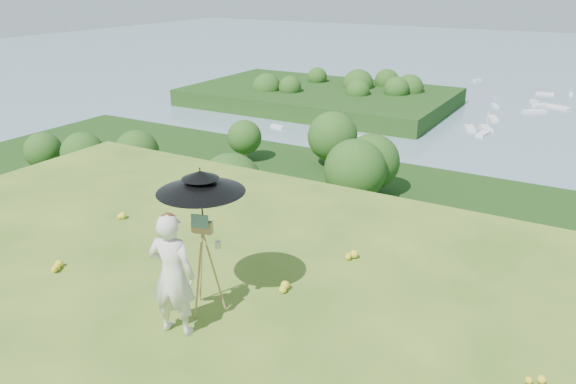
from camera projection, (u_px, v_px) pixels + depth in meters
The scene contains 11 objects.
ground at pixel (83, 357), 6.81m from camera, with size 14.00×14.00×0.00m, color #3C661D.
shoreline_tier at pixel (532, 277), 80.37m from camera, with size 170.00×28.00×8.00m, color gray.
peninsula at pixel (320, 89), 177.49m from camera, with size 90.00×60.00×12.00m, color #14350E, non-canonical shape.
slope_trees at pixel (495, 263), 40.49m from camera, with size 110.00×50.00×6.00m, color #1C4715, non-canonical shape.
harbor_town at pixel (539, 236), 78.03m from camera, with size 110.00×22.00×5.00m, color silver, non-canonical shape.
moored_boats at pixel (531, 123), 154.86m from camera, with size 140.00×140.00×0.70m, color white, non-canonical shape.
wildflowers at pixel (98, 342), 6.99m from camera, with size 10.00×10.50×0.12m, color yellow, non-canonical shape.
painter at pixel (172, 275), 7.02m from camera, with size 0.61×0.40×1.67m, color beige.
field_easel at pixel (204, 262), 7.55m from camera, with size 0.55×0.55×1.45m, color olive, non-canonical shape.
sun_umbrella at pixel (202, 199), 7.25m from camera, with size 1.15×1.15×0.87m, color black, non-canonical shape.
painter_cap at pixel (167, 217), 6.74m from camera, with size 0.20×0.24×0.10m, color #D37380, non-canonical shape.
Camera 1 is at (4.98, -3.63, 4.33)m, focal length 35.00 mm.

